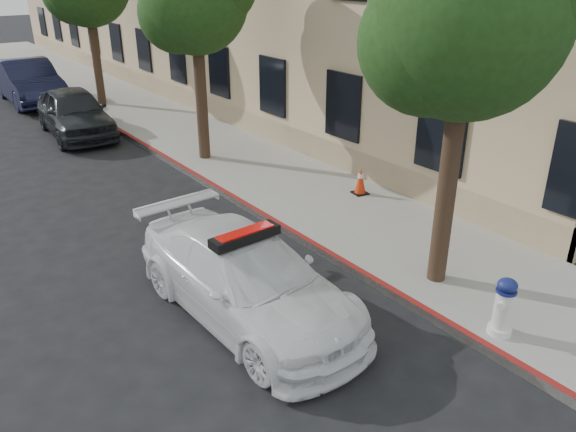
# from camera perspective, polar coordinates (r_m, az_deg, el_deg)

# --- Properties ---
(ground) EXTENTS (120.00, 120.00, 0.00)m
(ground) POSITION_cam_1_polar(r_m,az_deg,el_deg) (9.50, -6.34, -7.37)
(ground) COLOR black
(ground) RESTS_ON ground
(sidewalk) EXTENTS (3.20, 50.00, 0.15)m
(sidewalk) POSITION_cam_1_polar(r_m,az_deg,el_deg) (19.30, -12.33, 9.06)
(sidewalk) COLOR gray
(sidewalk) RESTS_ON ground
(curb_strip) EXTENTS (0.12, 50.00, 0.15)m
(curb_strip) POSITION_cam_1_polar(r_m,az_deg,el_deg) (18.76, -16.62, 8.17)
(curb_strip) COLOR maroon
(curb_strip) RESTS_ON ground
(tree_near) EXTENTS (2.92, 2.82, 5.62)m
(tree_near) POSITION_cam_1_polar(r_m,az_deg,el_deg) (8.56, 18.03, 18.56)
(tree_near) COLOR black
(tree_near) RESTS_ON sidewalk
(tree_mid) EXTENTS (2.77, 2.64, 5.43)m
(tree_mid) POSITION_cam_1_polar(r_m,az_deg,el_deg) (14.79, -9.29, 20.88)
(tree_mid) COLOR black
(tree_mid) RESTS_ON sidewalk
(police_car) EXTENTS (1.99, 4.49, 1.43)m
(police_car) POSITION_cam_1_polar(r_m,az_deg,el_deg) (8.51, -4.23, -6.28)
(police_car) COLOR white
(police_car) RESTS_ON ground
(parked_car_mid) EXTENTS (2.04, 4.43, 1.47)m
(parked_car_mid) POSITION_cam_1_polar(r_m,az_deg,el_deg) (18.93, -20.86, 9.81)
(parked_car_mid) COLOR black
(parked_car_mid) RESTS_ON ground
(parked_car_far) EXTENTS (1.79, 4.95, 1.62)m
(parked_car_far) POSITION_cam_1_polar(r_m,az_deg,el_deg) (24.27, -24.81, 12.27)
(parked_car_far) COLOR black
(parked_car_far) RESTS_ON ground
(fire_hydrant) EXTENTS (0.38, 0.34, 0.89)m
(fire_hydrant) POSITION_cam_1_polar(r_m,az_deg,el_deg) (8.48, 21.05, -8.64)
(fire_hydrant) COLOR white
(fire_hydrant) RESTS_ON sidewalk
(traffic_cone) EXTENTS (0.37, 0.37, 0.63)m
(traffic_cone) POSITION_cam_1_polar(r_m,az_deg,el_deg) (12.86, 7.38, 3.57)
(traffic_cone) COLOR black
(traffic_cone) RESTS_ON sidewalk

